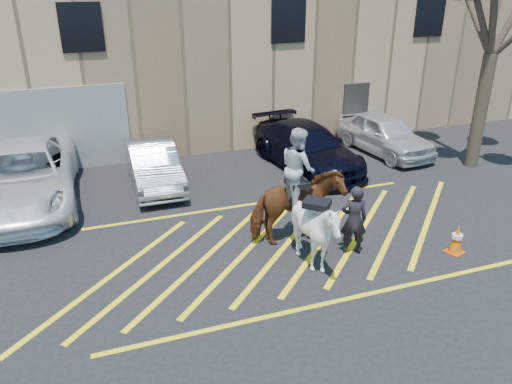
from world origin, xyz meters
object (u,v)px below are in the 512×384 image
object	(u,v)px
car_white_pickup	(23,177)
saddled_white	(315,232)
car_white_suv	(384,134)
mounted_bay	(297,199)
traffic_cone	(457,239)
handler	(354,220)
car_blue_suv	(307,147)
car_silver_sedan	(153,165)

from	to	relation	value
car_white_pickup	saddled_white	world-z (taller)	saddled_white
car_white_pickup	car_white_suv	world-z (taller)	car_white_pickup
mounted_bay	traffic_cone	world-z (taller)	mounted_bay
handler	mounted_bay	bearing A→B (deg)	-21.46
car_blue_suv	mounted_bay	distance (m)	5.31
saddled_white	traffic_cone	bearing A→B (deg)	-9.27
car_white_pickup	car_white_suv	distance (m)	12.25
handler	mounted_bay	size ratio (longest dim) A/B	0.58
saddled_white	traffic_cone	world-z (taller)	saddled_white
car_silver_sedan	handler	xyz separation A→B (m)	(3.77, -5.79, 0.19)
car_blue_suv	car_white_suv	bearing A→B (deg)	1.47
car_white_pickup	car_silver_sedan	distance (m)	3.73
mounted_bay	saddled_white	size ratio (longest dim) A/B	1.36
saddled_white	car_blue_suv	bearing A→B (deg)	66.65
car_white_suv	mounted_bay	size ratio (longest dim) A/B	1.45
saddled_white	traffic_cone	xyz separation A→B (m)	(3.46, -0.56, -0.53)
car_silver_sedan	saddled_white	distance (m)	6.62
car_silver_sedan	car_white_pickup	bearing A→B (deg)	-176.16
car_silver_sedan	traffic_cone	distance (m)	9.02
car_white_pickup	car_silver_sedan	world-z (taller)	car_white_pickup
traffic_cone	handler	bearing A→B (deg)	160.03
car_white_suv	traffic_cone	bearing A→B (deg)	-115.80
car_white_pickup	traffic_cone	bearing A→B (deg)	-31.64
car_white_pickup	handler	world-z (taller)	handler
mounted_bay	saddled_white	distance (m)	1.22
handler	saddled_white	distance (m)	1.17
mounted_bay	saddled_white	bearing A→B (deg)	-93.13
car_white_suv	traffic_cone	xyz separation A→B (m)	(-2.43, -6.92, -0.36)
car_white_pickup	saddled_white	xyz separation A→B (m)	(6.35, -5.85, 0.04)
car_silver_sedan	saddled_white	size ratio (longest dim) A/B	1.88
car_white_pickup	car_blue_suv	bearing A→B (deg)	1.59
car_white_pickup	traffic_cone	xyz separation A→B (m)	(9.81, -6.42, -0.49)
car_white_suv	mounted_bay	world-z (taller)	mounted_bay
handler	saddled_white	bearing A→B (deg)	32.60
car_blue_suv	saddled_white	world-z (taller)	saddled_white
car_blue_suv	car_white_suv	xyz separation A→B (m)	(3.36, 0.50, -0.01)
car_white_suv	saddled_white	size ratio (longest dim) A/B	1.98
handler	traffic_cone	distance (m)	2.53
car_white_pickup	saddled_white	bearing A→B (deg)	-41.11
car_silver_sedan	traffic_cone	world-z (taller)	car_silver_sedan
car_white_suv	traffic_cone	world-z (taller)	car_white_suv
handler	saddled_white	world-z (taller)	saddled_white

